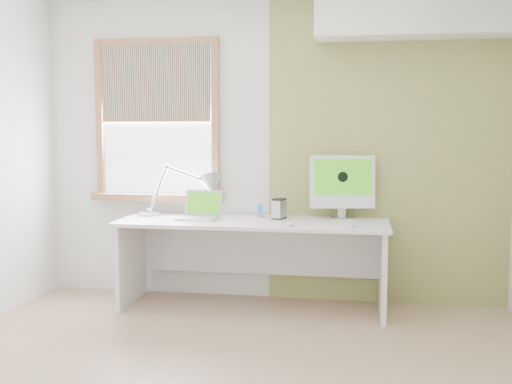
% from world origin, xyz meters
% --- Properties ---
extents(room, '(4.04, 3.54, 2.64)m').
position_xyz_m(room, '(0.00, 0.00, 1.30)').
color(room, tan).
rests_on(room, ground).
extents(accent_wall, '(2.00, 0.02, 2.60)m').
position_xyz_m(accent_wall, '(1.00, 1.74, 1.30)').
color(accent_wall, '#9F984E').
rests_on(accent_wall, room).
extents(soffit, '(1.60, 0.40, 0.42)m').
position_xyz_m(soffit, '(1.20, 1.57, 2.40)').
color(soffit, white).
rests_on(soffit, room).
extents(window, '(1.20, 0.14, 1.42)m').
position_xyz_m(window, '(-1.00, 1.71, 1.54)').
color(window, '#A16845').
rests_on(window, room).
extents(desk, '(2.20, 0.70, 0.73)m').
position_xyz_m(desk, '(-0.08, 1.44, 0.53)').
color(desk, white).
rests_on(desk, room).
extents(desk_lamp, '(0.80, 0.36, 0.44)m').
position_xyz_m(desk_lamp, '(-0.58, 1.60, 0.96)').
color(desk_lamp, '#B1B3B6').
rests_on(desk_lamp, desk).
extents(laptop, '(0.36, 0.31, 0.23)m').
position_xyz_m(laptop, '(-0.53, 1.41, 0.79)').
color(laptop, '#B1B3B6').
rests_on(laptop, desk).
extents(phone_dock, '(0.08, 0.08, 0.12)m').
position_xyz_m(phone_dock, '(-0.05, 1.58, 0.76)').
color(phone_dock, '#B1B3B6').
rests_on(phone_dock, desk).
extents(external_drive, '(0.12, 0.15, 0.17)m').
position_xyz_m(external_drive, '(0.12, 1.52, 0.81)').
color(external_drive, '#B1B3B6').
rests_on(external_drive, desk).
extents(imac, '(0.55, 0.22, 0.53)m').
position_xyz_m(imac, '(0.63, 1.62, 1.03)').
color(imac, '#B1B3B6').
rests_on(imac, desk).
extents(keyboard, '(0.40, 0.16, 0.02)m').
position_xyz_m(keyboard, '(0.54, 1.18, 0.74)').
color(keyboard, white).
rests_on(keyboard, desk).
extents(mouse, '(0.09, 0.12, 0.03)m').
position_xyz_m(mouse, '(0.25, 1.17, 0.75)').
color(mouse, white).
rests_on(mouse, desk).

